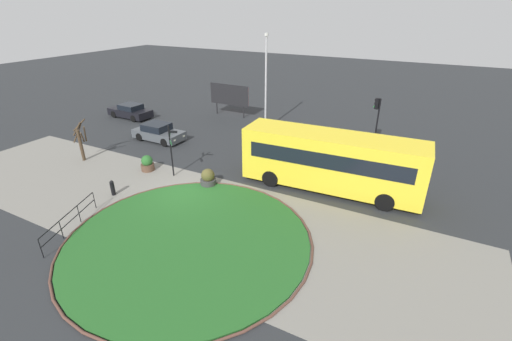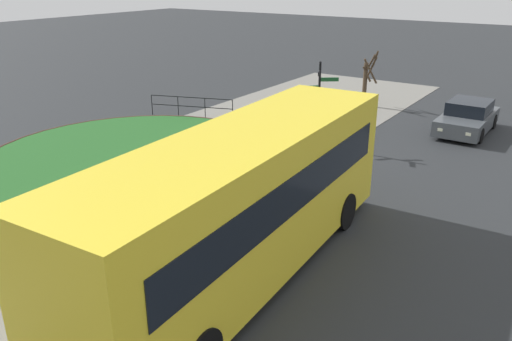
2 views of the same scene
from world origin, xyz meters
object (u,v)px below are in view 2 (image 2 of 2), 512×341
object	(u,v)px
bollard_foreground	(262,114)
planter_kerbside	(335,122)
car_near_lane	(467,118)
street_tree_bare	(367,78)
bus_yellow	(244,201)
planter_near_signpost	(281,152)
signpost_directional	(319,98)

from	to	relation	value
bollard_foreground	planter_kerbside	bearing A→B (deg)	99.80
bollard_foreground	car_near_lane	size ratio (longest dim) A/B	0.22
street_tree_bare	bus_yellow	bearing A→B (deg)	13.28
car_near_lane	planter_near_signpost	xyz separation A→B (m)	(7.95, -4.58, -0.15)
car_near_lane	street_tree_bare	bearing A→B (deg)	-108.71
planter_kerbside	street_tree_bare	bearing A→B (deg)	-171.55
planter_near_signpost	bus_yellow	bearing A→B (deg)	24.71
bollard_foreground	planter_kerbside	world-z (taller)	planter_kerbside
car_near_lane	bollard_foreground	bearing A→B (deg)	-64.04
signpost_directional	bus_yellow	xyz separation A→B (m)	(9.20, 2.91, -0.13)
planter_kerbside	street_tree_bare	distance (m)	5.29
bus_yellow	planter_near_signpost	bearing A→B (deg)	21.77
bus_yellow	car_near_lane	xyz separation A→B (m)	(-14.46, 1.58, -1.16)
car_near_lane	planter_near_signpost	size ratio (longest dim) A/B	3.86
signpost_directional	bollard_foreground	world-z (taller)	signpost_directional
bollard_foreground	signpost_directional	bearing A→B (deg)	68.09
signpost_directional	bollard_foreground	bearing A→B (deg)	-111.91
bollard_foreground	street_tree_bare	distance (m)	6.37
signpost_directional	car_near_lane	xyz separation A→B (m)	(-5.26, 4.50, -1.29)
bollard_foreground	car_near_lane	world-z (taller)	car_near_lane
signpost_directional	planter_near_signpost	bearing A→B (deg)	-1.70
bollard_foreground	planter_kerbside	size ratio (longest dim) A/B	0.88
street_tree_bare	planter_near_signpost	bearing A→B (deg)	5.04
street_tree_bare	bollard_foreground	bearing A→B (deg)	-24.52
bus_yellow	street_tree_bare	distance (m)	16.81
signpost_directional	planter_kerbside	xyz separation A→B (m)	(-2.02, -0.18, -1.45)
signpost_directional	bus_yellow	distance (m)	9.65
car_near_lane	street_tree_bare	distance (m)	5.82
car_near_lane	planter_kerbside	size ratio (longest dim) A/B	3.95
bus_yellow	planter_near_signpost	size ratio (longest dim) A/B	9.49
car_near_lane	planter_near_signpost	distance (m)	9.18
signpost_directional	planter_kerbside	world-z (taller)	signpost_directional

